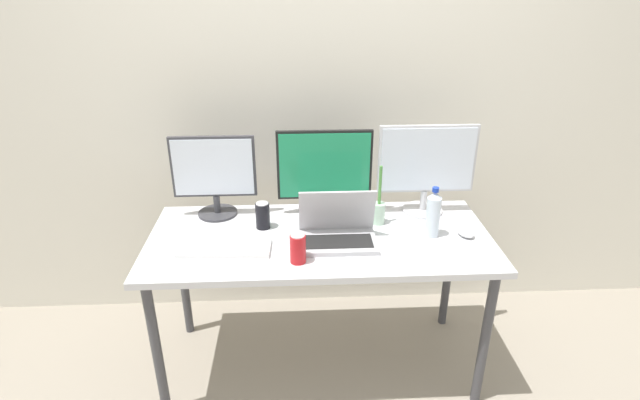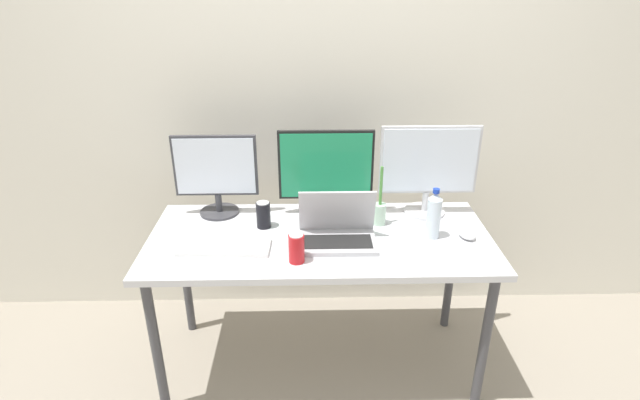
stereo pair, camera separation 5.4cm
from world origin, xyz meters
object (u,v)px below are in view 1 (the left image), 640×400
(monitor_right, at_px, (427,166))
(soda_can_near_keyboard, at_px, (298,249))
(monitor_left, at_px, (214,174))
(bamboo_vase, at_px, (379,211))
(keyboard_main, at_px, (225,248))
(work_desk, at_px, (320,249))
(mouse_by_keyboard, at_px, (466,232))
(water_bottle, at_px, (433,214))
(monitor_center, at_px, (325,170))
(soda_can_by_laptop, at_px, (263,215))
(laptop_silver, at_px, (338,230))

(monitor_right, distance_m, soda_can_near_keyboard, 0.79)
(monitor_left, distance_m, bamboo_vase, 0.80)
(bamboo_vase, bearing_deg, keyboard_main, -162.63)
(monitor_left, bearing_deg, work_desk, -26.55)
(mouse_by_keyboard, bearing_deg, water_bottle, 157.03)
(monitor_center, relative_size, keyboard_main, 1.16)
(water_bottle, bearing_deg, monitor_left, 165.14)
(monitor_center, bearing_deg, monitor_left, 179.39)
(monitor_left, distance_m, soda_can_by_laptop, 0.32)
(water_bottle, relative_size, bamboo_vase, 0.82)
(monitor_center, xyz_separation_m, water_bottle, (0.47, -0.26, -0.12))
(soda_can_near_keyboard, height_order, soda_can_by_laptop, same)
(monitor_center, relative_size, soda_can_by_laptop, 3.61)
(monitor_left, height_order, monitor_right, monitor_right)
(soda_can_near_keyboard, bearing_deg, monitor_right, 35.22)
(monitor_center, relative_size, laptop_silver, 1.35)
(monitor_right, height_order, soda_can_by_laptop, monitor_right)
(monitor_left, height_order, soda_can_near_keyboard, monitor_left)
(keyboard_main, bearing_deg, mouse_by_keyboard, 6.05)
(monitor_left, relative_size, soda_can_by_laptop, 3.18)
(mouse_by_keyboard, bearing_deg, keyboard_main, 165.89)
(work_desk, height_order, soda_can_by_laptop, soda_can_by_laptop)
(soda_can_near_keyboard, relative_size, soda_can_by_laptop, 1.00)
(soda_can_by_laptop, bearing_deg, soda_can_near_keyboard, -62.68)
(soda_can_near_keyboard, height_order, bamboo_vase, bamboo_vase)
(monitor_right, distance_m, soda_can_by_laptop, 0.82)
(keyboard_main, bearing_deg, work_desk, 16.37)
(monitor_center, relative_size, monitor_right, 0.97)
(monitor_left, xyz_separation_m, soda_can_near_keyboard, (0.39, -0.46, -0.15))
(monitor_right, distance_m, laptop_silver, 0.56)
(soda_can_by_laptop, distance_m, bamboo_vase, 0.54)
(monitor_right, bearing_deg, mouse_by_keyboard, -62.40)
(monitor_left, height_order, mouse_by_keyboard, monitor_left)
(monitor_right, height_order, laptop_silver, monitor_right)
(monitor_right, xyz_separation_m, soda_can_near_keyboard, (-0.63, -0.44, -0.18))
(work_desk, xyz_separation_m, soda_can_by_laptop, (-0.26, 0.10, 0.13))
(work_desk, relative_size, mouse_by_keyboard, 16.48)
(work_desk, height_order, mouse_by_keyboard, mouse_by_keyboard)
(laptop_silver, xyz_separation_m, soda_can_by_laptop, (-0.34, 0.14, 0.01))
(work_desk, relative_size, monitor_left, 3.87)
(monitor_left, distance_m, keyboard_main, 0.41)
(laptop_silver, relative_size, water_bottle, 1.43)
(work_desk, relative_size, soda_can_near_keyboard, 12.30)
(monitor_left, bearing_deg, monitor_center, -0.61)
(soda_can_by_laptop, bearing_deg, monitor_center, 26.12)
(monitor_left, bearing_deg, water_bottle, -14.86)
(soda_can_near_keyboard, xyz_separation_m, soda_can_by_laptop, (-0.16, 0.31, 0.00))
(water_bottle, bearing_deg, monitor_right, 85.39)
(monitor_left, relative_size, keyboard_main, 1.02)
(laptop_silver, xyz_separation_m, keyboard_main, (-0.49, -0.06, -0.04))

